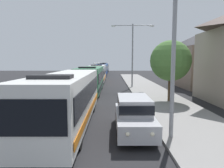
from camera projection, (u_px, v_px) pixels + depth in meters
name	position (u px, v px, depth m)	size (l,w,h in m)	color
bus_lead	(69.00, 97.00, 12.04)	(2.58, 11.35, 3.21)	silver
bus_second_in_line	(91.00, 79.00, 24.55)	(2.58, 11.31, 3.21)	#33724C
bus_middle	(98.00, 73.00, 37.16)	(2.58, 12.39, 3.21)	silver
bus_fourth_in_line	(102.00, 70.00, 50.59)	(2.58, 10.94, 3.21)	#284C8C
bus_rear	(104.00, 68.00, 63.25)	(2.58, 11.07, 3.21)	#284C8C
bus_tail_end	(105.00, 67.00, 76.22)	(2.58, 11.18, 3.21)	silver
white_suv	(134.00, 113.00, 10.77)	(1.86, 4.91, 1.90)	#B7B7BC
box_truck_oncoming	(97.00, 67.00, 79.34)	(2.35, 8.38, 3.15)	white
streetlamp_near	(174.00, 38.00, 9.34)	(5.99, 0.28, 7.54)	gray
streetlamp_mid	(133.00, 49.00, 28.31)	(5.85, 0.28, 8.72)	gray
roadside_tree	(171.00, 61.00, 18.25)	(3.64, 3.64, 5.49)	#4C3823
house_distant_gabled	(205.00, 59.00, 28.78)	(6.90, 7.94, 8.02)	#7A6656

